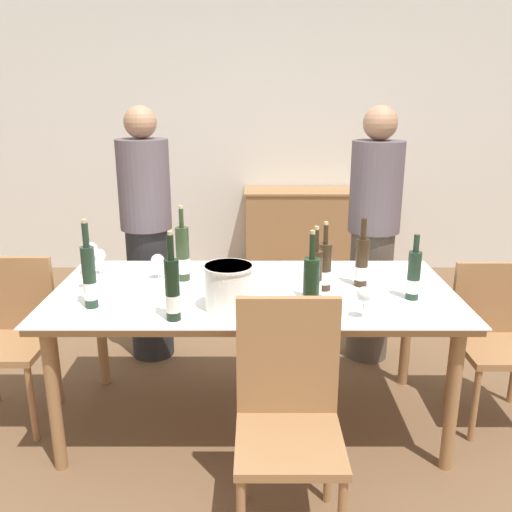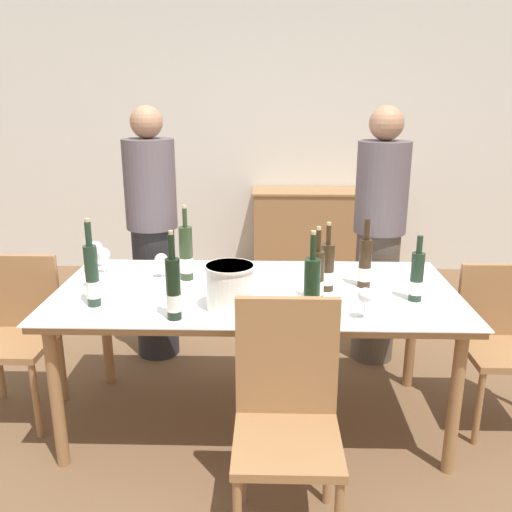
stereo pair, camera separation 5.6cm
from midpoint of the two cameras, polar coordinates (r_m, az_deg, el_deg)
The scene contains 23 objects.
ground_plane at distance 3.14m, azimuth -0.54°, elevation -16.82°, with size 12.00×12.00×0.00m, color brown.
back_wall at distance 5.42m, azimuth -0.16°, elevation 13.18°, with size 8.00×0.10×2.80m.
sideboard_cabinet at distance 5.31m, azimuth 6.00°, elevation 2.38°, with size 1.34×0.46×0.85m.
dining_table at distance 2.81m, azimuth -0.58°, elevation -4.77°, with size 2.05×0.99×0.77m.
ice_bucket at distance 2.52m, azimuth -3.28°, elevation -3.16°, with size 0.23×0.23×0.21m.
wine_bottle_0 at distance 2.41m, azimuth -9.18°, elevation -3.57°, with size 0.07×0.07×0.41m.
wine_bottle_1 at distance 2.73m, azimuth 15.96°, elevation -2.08°, with size 0.06×0.06×0.33m.
wine_bottle_2 at distance 2.77m, azimuth 6.92°, elevation -1.26°, with size 0.07×0.07×0.36m.
wine_bottle_3 at distance 2.92m, azimuth -8.00°, elevation 0.09°, with size 0.07×0.07×0.41m.
wine_bottle_4 at distance 2.64m, azimuth -17.45°, elevation -2.15°, with size 0.06×0.06×0.42m.
wine_bottle_5 at distance 2.40m, azimuth 5.40°, elevation -3.66°, with size 0.07×0.07×0.41m.
wine_bottle_6 at distance 2.85m, azimuth 10.77°, elevation -0.71°, with size 0.07×0.07×0.36m.
wine_bottle_7 at distance 2.62m, azimuth 5.91°, elevation -2.16°, with size 0.06×0.06×0.37m.
wine_glass_0 at distance 2.93m, azimuth -17.60°, elevation -1.53°, with size 0.08×0.08×0.13m.
wine_glass_1 at distance 2.97m, azimuth -10.58°, elevation -0.60°, with size 0.07×0.07×0.14m.
wine_glass_2 at distance 2.45m, azimuth 10.93°, elevation -4.20°, with size 0.07×0.07×0.15m.
wine_glass_3 at distance 3.11m, azimuth -16.40°, elevation -0.05°, with size 0.07×0.07×0.15m.
wine_glass_4 at distance 3.22m, azimuth -17.25°, elevation 0.58°, with size 0.09×0.09×0.16m.
chair_near_front at distance 2.25m, azimuth 2.93°, elevation -15.45°, with size 0.42×0.42×0.97m.
chair_right_end at distance 3.24m, azimuth 23.74°, elevation -7.34°, with size 0.42×0.42×0.85m.
chair_left_end at distance 3.26m, azimuth -24.58°, elevation -6.88°, with size 0.42×0.42×0.89m.
person_host at distance 3.62m, azimuth -11.56°, elevation 2.01°, with size 0.33×0.33×1.67m.
person_guest_left at distance 3.59m, azimuth 12.05°, elevation 1.91°, with size 0.33×0.33×1.67m.
Camera 1 is at (0.01, -2.62, 1.74)m, focal length 38.00 mm.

